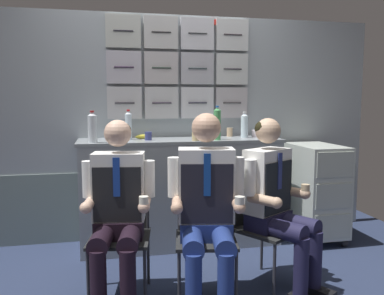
{
  "coord_description": "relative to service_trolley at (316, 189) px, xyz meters",
  "views": [
    {
      "loc": [
        -0.61,
        -2.53,
        1.34
      ],
      "look_at": [
        0.06,
        0.55,
        0.97
      ],
      "focal_mm": 37.71,
      "sensor_mm": 36.0,
      "label": 1
    }
  ],
  "objects": [
    {
      "name": "folding_chair_left",
      "position": [
        -1.88,
        -0.71,
        0.01
      ],
      "size": [
        0.46,
        0.46,
        0.82
      ],
      "color": "#2D2D33",
      "rests_on": "ground"
    },
    {
      "name": "water_bottle_blue_cap",
      "position": [
        -1.0,
        -0.02,
        0.64
      ],
      "size": [
        0.07,
        0.07,
        0.31
      ],
      "color": "#4DA45C",
      "rests_on": "galley_counter"
    },
    {
      "name": "folding_chair_right",
      "position": [
        -0.89,
        -0.75,
        0.01
      ],
      "size": [
        0.55,
        0.55,
        0.82
      ],
      "color": "#2D2D33",
      "rests_on": "ground"
    },
    {
      "name": "coffee_cup_white",
      "position": [
        -1.6,
        0.09,
        0.54
      ],
      "size": [
        0.06,
        0.06,
        0.07
      ],
      "color": "navy",
      "rests_on": "galley_counter"
    },
    {
      "name": "water_bottle_short",
      "position": [
        -0.68,
        0.16,
        0.61
      ],
      "size": [
        0.07,
        0.07,
        0.25
      ],
      "color": "silver",
      "rests_on": "galley_counter"
    },
    {
      "name": "service_trolley",
      "position": [
        0.0,
        0.0,
        0.0
      ],
      "size": [
        0.4,
        0.65,
        0.92
      ],
      "color": "black",
      "rests_on": "ground"
    },
    {
      "name": "folding_chair_center",
      "position": [
        -1.32,
        -0.86,
        0.01
      ],
      "size": [
        0.47,
        0.47,
        0.82
      ],
      "color": "#2D2D33",
      "rests_on": "ground"
    },
    {
      "name": "crew_member_left",
      "position": [
        -1.91,
        -0.87,
        0.17
      ],
      "size": [
        0.49,
        0.63,
        1.21
      ],
      "color": "black",
      "rests_on": "ground"
    },
    {
      "name": "coffee_cup_spare",
      "position": [
        -1.21,
        -0.05,
        0.54
      ],
      "size": [
        0.06,
        0.06,
        0.08
      ],
      "color": "tan",
      "rests_on": "galley_counter"
    },
    {
      "name": "galley_counter",
      "position": [
        -1.3,
        0.14,
        0.0
      ],
      "size": [
        1.84,
        0.53,
        0.99
      ],
      "color": "#929A9F",
      "rests_on": "ground"
    },
    {
      "name": "sparkling_bottle_green",
      "position": [
        -2.08,
        -0.03,
        0.62
      ],
      "size": [
        0.07,
        0.07,
        0.27
      ],
      "color": "silver",
      "rests_on": "galley_counter"
    },
    {
      "name": "snack_banana",
      "position": [
        -1.63,
        0.23,
        0.52
      ],
      "size": [
        0.17,
        0.1,
        0.04
      ],
      "color": "yellow",
      "rests_on": "galley_counter"
    },
    {
      "name": "crew_member_center",
      "position": [
        -1.35,
        -1.02,
        0.2
      ],
      "size": [
        0.52,
        0.67,
        1.26
      ],
      "color": "black",
      "rests_on": "ground"
    },
    {
      "name": "paper_cup_blue",
      "position": [
        -0.56,
        0.18,
        0.53
      ],
      "size": [
        0.07,
        0.07,
        0.07
      ],
      "color": "white",
      "rests_on": "galley_counter"
    },
    {
      "name": "espresso_cup_small",
      "position": [
        -0.78,
        0.3,
        0.54
      ],
      "size": [
        0.06,
        0.06,
        0.08
      ],
      "color": "tan",
      "rests_on": "galley_counter"
    },
    {
      "name": "galley_bulkhead",
      "position": [
        -1.36,
        0.42,
        0.61
      ],
      "size": [
        4.2,
        0.14,
        2.15
      ],
      "color": "#9AA3AA",
      "rests_on": "ground"
    },
    {
      "name": "water_bottle_clear",
      "position": [
        -1.77,
        0.18,
        0.63
      ],
      "size": [
        0.06,
        0.06,
        0.27
      ],
      "color": "silver",
      "rests_on": "galley_counter"
    },
    {
      "name": "crew_member_right",
      "position": [
        -0.81,
        -0.89,
        0.17
      ],
      "size": [
        0.59,
        0.66,
        1.22
      ],
      "color": "black",
      "rests_on": "ground"
    }
  ]
}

